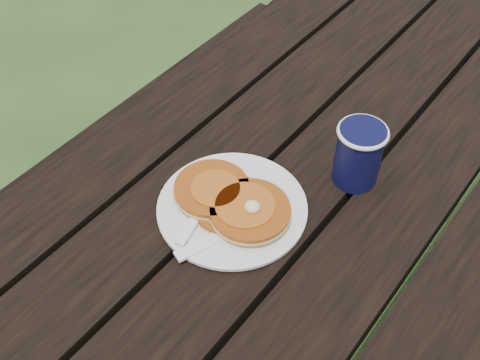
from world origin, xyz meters
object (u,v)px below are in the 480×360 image
Objects in this scene: plate at (232,209)px; pancake_stack at (232,202)px; picnic_table at (266,329)px; coffee_cup at (359,152)px.

pancake_stack is at bearing -63.98° from plate.
coffee_cup reaches higher than picnic_table.
plate is at bearing 116.02° from pancake_stack.
picnic_table is 0.47m from coffee_cup.
coffee_cup is (0.12, 0.18, 0.06)m from plate.
plate is 0.02m from pancake_stack.
plate is (-0.06, -0.04, 0.39)m from picnic_table.
coffee_cup is at bearing 66.93° from picnic_table.
pancake_stack is at bearing -146.05° from picnic_table.
picnic_table is 0.39m from plate.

